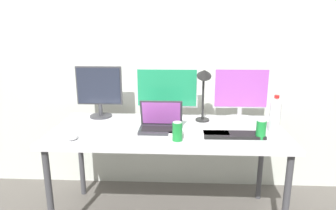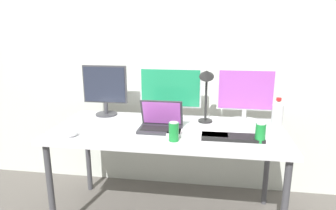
# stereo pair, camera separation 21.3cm
# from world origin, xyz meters

# --- Properties ---
(wall_back) EXTENTS (7.00, 0.08, 2.60)m
(wall_back) POSITION_xyz_m (0.00, 0.59, 1.30)
(wall_back) COLOR silver
(wall_back) RESTS_ON ground
(work_desk) EXTENTS (1.67, 0.76, 0.74)m
(work_desk) POSITION_xyz_m (0.00, 0.00, 0.68)
(work_desk) COLOR #424247
(work_desk) RESTS_ON ground
(monitor_left) EXTENTS (0.37, 0.18, 0.42)m
(monitor_left) POSITION_xyz_m (-0.57, 0.28, 0.97)
(monitor_left) COLOR #38383D
(monitor_left) RESTS_ON work_desk
(monitor_center) EXTENTS (0.49, 0.21, 0.41)m
(monitor_center) POSITION_xyz_m (-0.02, 0.26, 0.96)
(monitor_center) COLOR silver
(monitor_center) RESTS_ON work_desk
(monitor_right) EXTENTS (0.43, 0.21, 0.41)m
(monitor_right) POSITION_xyz_m (0.56, 0.27, 0.96)
(monitor_right) COLOR silver
(monitor_right) RESTS_ON work_desk
(laptop_silver) EXTENTS (0.30, 0.21, 0.21)m
(laptop_silver) POSITION_xyz_m (-0.05, -0.02, 0.79)
(laptop_silver) COLOR #2D2D33
(laptop_silver) RESTS_ON work_desk
(keyboard_main) EXTENTS (0.41, 0.14, 0.02)m
(keyboard_main) POSITION_xyz_m (0.45, -0.13, 0.75)
(keyboard_main) COLOR black
(keyboard_main) RESTS_ON work_desk
(keyboard_aux) EXTENTS (0.41, 0.13, 0.02)m
(keyboard_aux) POSITION_xyz_m (0.22, -0.10, 0.75)
(keyboard_aux) COLOR white
(keyboard_aux) RESTS_ON work_desk
(mouse_by_keyboard) EXTENTS (0.07, 0.10, 0.04)m
(mouse_by_keyboard) POSITION_xyz_m (-0.62, -0.24, 0.76)
(mouse_by_keyboard) COLOR silver
(mouse_by_keyboard) RESTS_ON work_desk
(water_bottle) EXTENTS (0.07, 0.07, 0.27)m
(water_bottle) POSITION_xyz_m (0.74, -0.06, 0.87)
(water_bottle) COLOR silver
(water_bottle) RESTS_ON work_desk
(soda_can_near_keyboard) EXTENTS (0.07, 0.07, 0.13)m
(soda_can_near_keyboard) POSITION_xyz_m (0.07, -0.22, 0.80)
(soda_can_near_keyboard) COLOR #197F33
(soda_can_near_keyboard) RESTS_ON work_desk
(soda_can_by_laptop) EXTENTS (0.07, 0.07, 0.13)m
(soda_can_by_laptop) POSITION_xyz_m (0.62, -0.16, 0.80)
(soda_can_by_laptop) COLOR #197F33
(soda_can_by_laptop) RESTS_ON work_desk
(desk_lamp) EXTENTS (0.11, 0.18, 0.44)m
(desk_lamp) POSITION_xyz_m (0.26, 0.17, 1.04)
(desk_lamp) COLOR black
(desk_lamp) RESTS_ON work_desk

